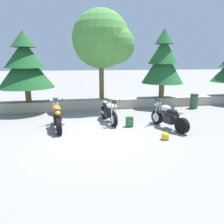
{
  "coord_description": "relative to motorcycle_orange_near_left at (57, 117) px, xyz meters",
  "views": [
    {
      "loc": [
        -0.72,
        -7.04,
        2.72
      ],
      "look_at": [
        0.85,
        1.2,
        0.65
      ],
      "focal_mm": 32.77,
      "sensor_mm": 36.0,
      "label": 1
    }
  ],
  "objects": [
    {
      "name": "pine_tree_far_left",
      "position": [
        -1.76,
        3.43,
        2.1
      ],
      "size": [
        2.94,
        2.94,
        3.75
      ],
      "color": "brown",
      "rests_on": "stone_wall"
    },
    {
      "name": "leafy_tree_mid_left",
      "position": [
        2.52,
        3.53,
        3.39
      ],
      "size": [
        3.4,
        3.24,
        5.02
      ],
      "color": "brown",
      "rests_on": "stone_wall"
    },
    {
      "name": "rider_backpack",
      "position": [
        3.01,
        -0.31,
        -0.24
      ],
      "size": [
        0.3,
        0.26,
        0.47
      ],
      "color": "#2D6B38",
      "rests_on": "ground"
    },
    {
      "name": "ground_plane",
      "position": [
        1.41,
        -1.38,
        -0.49
      ],
      "size": [
        120.0,
        120.0,
        0.0
      ],
      "primitive_type": "plane",
      "color": "gray"
    },
    {
      "name": "stone_wall",
      "position": [
        1.41,
        3.42,
        -0.21
      ],
      "size": [
        36.0,
        0.8,
        0.55
      ],
      "primitive_type": "cube",
      "color": "#A89E89",
      "rests_on": "ground"
    },
    {
      "name": "trash_bin",
      "position": [
        7.72,
        2.4,
        -0.05
      ],
      "size": [
        0.46,
        0.46,
        0.86
      ],
      "color": "#335638",
      "rests_on": "ground"
    },
    {
      "name": "motorcycle_silver_far_right",
      "position": [
        4.54,
        -0.81,
        0.0
      ],
      "size": [
        0.93,
        2.01,
        1.18
      ],
      "color": "black",
      "rests_on": "ground"
    },
    {
      "name": "motorcycle_orange_near_left",
      "position": [
        0.0,
        0.0,
        0.0
      ],
      "size": [
        0.71,
        2.06,
        1.18
      ],
      "color": "black",
      "rests_on": "ground"
    },
    {
      "name": "rider_helmet",
      "position": [
        3.86,
        -2.01,
        -0.35
      ],
      "size": [
        0.28,
        0.28,
        0.28
      ],
      "color": "yellow",
      "rests_on": "ground"
    },
    {
      "name": "motorcycle_white_centre",
      "position": [
        2.26,
        0.52,
        0.0
      ],
      "size": [
        0.71,
        2.06,
        1.18
      ],
      "color": "black",
      "rests_on": "ground"
    },
    {
      "name": "pine_tree_mid_right",
      "position": [
        6.01,
        3.26,
        2.3
      ],
      "size": [
        2.47,
        2.47,
        4.08
      ],
      "color": "brown",
      "rests_on": "stone_wall"
    }
  ]
}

